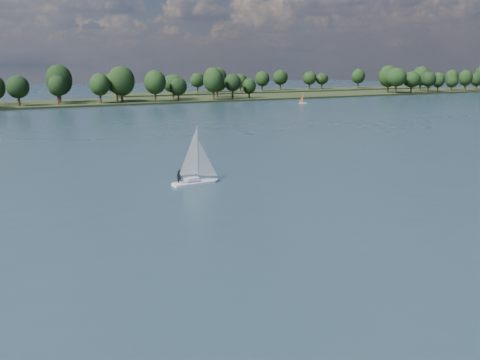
{
  "coord_description": "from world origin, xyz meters",
  "views": [
    {
      "loc": [
        -27.95,
        -11.5,
        15.51
      ],
      "look_at": [
        2.04,
        40.82,
        2.5
      ],
      "focal_mm": 40.0,
      "sensor_mm": 36.0,
      "label": 1
    }
  ],
  "objects": [
    {
      "name": "ground",
      "position": [
        0.0,
        100.0,
        0.0
      ],
      "size": [
        700.0,
        700.0,
        0.0
      ],
      "primitive_type": "plane",
      "color": "#233342",
      "rests_on": "ground"
    },
    {
      "name": "far_shore_back",
      "position": [
        160.0,
        260.0,
        0.0
      ],
      "size": [
        220.0,
        30.0,
        1.4
      ],
      "primitive_type": "cube",
      "color": "black",
      "rests_on": "ground"
    },
    {
      "name": "sailboat",
      "position": [
        1.15,
        51.64,
        2.28
      ],
      "size": [
        6.28,
        2.09,
        8.15
      ],
      "rotation": [
        0.0,
        0.0,
        0.06
      ],
      "color": "silver",
      "rests_on": "ground"
    },
    {
      "name": "far_shore",
      "position": [
        0.0,
        212.0,
        0.0
      ],
      "size": [
        660.0,
        40.0,
        1.5
      ],
      "primitive_type": "cube",
      "color": "black",
      "rests_on": "ground"
    },
    {
      "name": "dinghy_orange",
      "position": [
        105.39,
        168.87,
        1.12
      ],
      "size": [
        3.16,
        1.85,
        4.73
      ],
      "rotation": [
        0.0,
        0.0,
        -0.25
      ],
      "color": "white",
      "rests_on": "ground"
    },
    {
      "name": "treeline",
      "position": [
        -4.51,
        208.71,
        8.07
      ],
      "size": [
        562.71,
        73.91,
        17.99
      ],
      "color": "black",
      "rests_on": "ground"
    }
  ]
}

